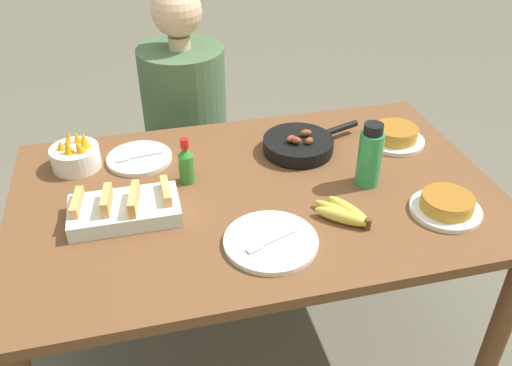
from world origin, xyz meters
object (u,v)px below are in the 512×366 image
(empty_plate_far_left, at_px, (139,158))
(fruit_bowl_mango, at_px, (75,155))
(melon_tray, at_px, (124,209))
(skillet, at_px, (299,145))
(water_bottle, at_px, (370,156))
(person_figure, at_px, (188,146))
(frittata_plate_side, at_px, (395,136))
(hot_sauce_bottle, at_px, (186,163))
(empty_plate_near_front, at_px, (271,241))
(banana_bunch, at_px, (345,213))
(frittata_plate_center, at_px, (446,206))

(empty_plate_far_left, relative_size, fruit_bowl_mango, 1.38)
(melon_tray, bearing_deg, skillet, 21.37)
(water_bottle, xyz_separation_m, person_figure, (-0.49, 0.81, -0.36))
(frittata_plate_side, height_order, hot_sauce_bottle, hot_sauce_bottle)
(melon_tray, distance_m, empty_plate_far_left, 0.32)
(melon_tray, height_order, empty_plate_near_front, melon_tray)
(melon_tray, bearing_deg, banana_bunch, -14.42)
(skillet, relative_size, person_figure, 0.32)
(hot_sauce_bottle, bearing_deg, fruit_bowl_mango, 153.20)
(frittata_plate_side, relative_size, empty_plate_far_left, 0.96)
(banana_bunch, bearing_deg, water_bottle, 49.08)
(skillet, distance_m, frittata_plate_center, 0.55)
(water_bottle, bearing_deg, person_figure, 121.39)
(skillet, xyz_separation_m, fruit_bowl_mango, (-0.77, 0.08, 0.02))
(banana_bunch, bearing_deg, frittata_plate_side, 47.91)
(melon_tray, distance_m, water_bottle, 0.78)
(banana_bunch, distance_m, hot_sauce_bottle, 0.53)
(skillet, distance_m, person_figure, 0.72)
(empty_plate_near_front, relative_size, fruit_bowl_mango, 1.64)
(banana_bunch, height_order, melon_tray, melon_tray)
(empty_plate_near_front, bearing_deg, water_bottle, 29.76)
(empty_plate_near_front, relative_size, hot_sauce_bottle, 1.67)
(frittata_plate_side, bearing_deg, melon_tray, -167.30)
(water_bottle, bearing_deg, banana_bunch, -130.92)
(empty_plate_far_left, relative_size, water_bottle, 1.04)
(water_bottle, height_order, hot_sauce_bottle, water_bottle)
(melon_tray, distance_m, skillet, 0.67)
(frittata_plate_side, distance_m, water_bottle, 0.31)
(frittata_plate_center, relative_size, fruit_bowl_mango, 1.31)
(skillet, distance_m, frittata_plate_side, 0.36)
(frittata_plate_side, xyz_separation_m, water_bottle, (-0.21, -0.22, 0.08))
(hot_sauce_bottle, xyz_separation_m, person_figure, (0.07, 0.66, -0.32))
(skillet, height_order, fruit_bowl_mango, fruit_bowl_mango)
(hot_sauce_bottle, height_order, person_figure, person_figure)
(fruit_bowl_mango, relative_size, person_figure, 0.14)
(fruit_bowl_mango, distance_m, person_figure, 0.71)
(melon_tray, xyz_separation_m, hot_sauce_bottle, (0.21, 0.15, 0.04))
(frittata_plate_side, bearing_deg, skillet, 176.56)
(empty_plate_far_left, relative_size, person_figure, 0.19)
(empty_plate_near_front, height_order, empty_plate_far_left, same)
(skillet, bearing_deg, frittata_plate_center, -73.25)
(person_figure, bearing_deg, banana_bunch, -69.99)
(fruit_bowl_mango, relative_size, hot_sauce_bottle, 1.02)
(skillet, xyz_separation_m, water_bottle, (0.15, -0.24, 0.08))
(banana_bunch, height_order, fruit_bowl_mango, fruit_bowl_mango)
(banana_bunch, height_order, water_bottle, water_bottle)
(water_bottle, distance_m, person_figure, 1.01)
(banana_bunch, height_order, hot_sauce_bottle, hot_sauce_bottle)
(frittata_plate_side, distance_m, fruit_bowl_mango, 1.13)
(banana_bunch, bearing_deg, hot_sauce_bottle, 144.08)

